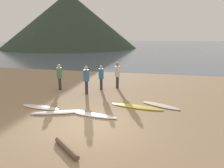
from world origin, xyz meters
name	(u,v)px	position (x,y,z in m)	size (l,w,h in m)	color
ground_plane	(128,79)	(0.00, 10.00, -0.10)	(120.00, 120.00, 0.20)	#997C5B
ocean_water	(155,46)	(0.00, 62.62, 0.00)	(140.00, 100.00, 0.01)	slate
headland_hill	(70,21)	(-21.16, 46.97, 6.93)	(34.45, 34.45, 13.86)	#28382B
surfboard_0	(40,107)	(-3.12, 1.51, 0.03)	(2.16, 0.55, 0.07)	silver
surfboard_1	(58,112)	(-1.85, 0.97, 0.05)	(2.52, 0.45, 0.10)	silver
surfboard_2	(94,115)	(-0.11, 1.03, 0.04)	(2.19, 0.47, 0.08)	white
surfboard_3	(137,107)	(1.61, 2.68, 0.03)	(2.70, 0.57, 0.06)	yellow
surfboard_4	(161,105)	(2.79, 3.15, 0.03)	(2.10, 0.53, 0.07)	silver
person_0	(59,75)	(-3.79, 5.14, 1.00)	(0.34, 0.34, 1.70)	#2D2D38
person_1	(101,76)	(-1.11, 5.72, 0.96)	(0.33, 0.33, 1.63)	#2D2D38
person_2	(117,73)	(-0.16, 6.39, 1.03)	(0.35, 0.35, 1.75)	#2D2D38
person_3	(86,78)	(-1.70, 4.49, 1.03)	(0.35, 0.35, 1.75)	#2D2D38
driftwood_log	(66,148)	(-0.06, -2.08, 0.08)	(0.17, 0.17, 1.48)	brown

